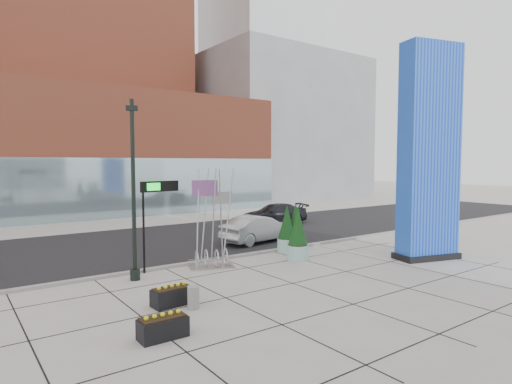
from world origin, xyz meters
TOP-DOWN VIEW (x-y plane):
  - ground at (0.00, 0.00)m, footprint 160.00×160.00m
  - street_asphalt at (0.00, 10.00)m, footprint 80.00×12.00m
  - curb_edge at (0.00, 4.00)m, footprint 80.00×0.30m
  - tower_podium at (1.00, 27.00)m, footprint 34.00×10.00m
  - tower_glass_front at (1.00, 22.20)m, footprint 34.00×0.60m
  - building_grey_parking at (26.00, 32.00)m, footprint 20.00×18.00m
  - building_pale_office at (36.00, 48.00)m, footprint 16.00×16.00m
  - blue_pylon at (9.00, -1.57)m, footprint 3.30×2.13m
  - lamp_post at (-3.69, 3.00)m, footprint 0.48×0.39m
  - public_art_sculpture at (-0.23, 3.00)m, footprint 2.14×1.55m
  - concrete_bollard at (-3.40, -1.32)m, footprint 0.37×0.37m
  - overhead_street_sign at (-2.35, 3.80)m, footprint 1.80×0.46m
  - round_planter_east at (4.60, 3.60)m, footprint 0.98×0.98m
  - round_planter_mid at (5.20, 3.60)m, footprint 1.01×1.01m
  - round_planter_west at (3.80, 1.86)m, footprint 1.02×1.02m
  - box_planter_north at (-3.80, -0.60)m, footprint 1.31×0.71m
  - box_planter_south at (-5.11, -2.86)m, footprint 1.26×0.64m
  - car_silver_mid at (4.94, 6.58)m, footprint 4.91×2.39m
  - car_dark_east at (10.43, 12.00)m, footprint 5.47×3.31m

SIDE VIEW (x-z plane):
  - ground at x=0.00m, z-range 0.00..0.00m
  - street_asphalt at x=0.00m, z-range 0.00..0.02m
  - curb_edge at x=0.00m, z-range 0.00..0.12m
  - box_planter_south at x=-5.11m, z-range -0.03..0.66m
  - box_planter_north at x=-3.80m, z-range -0.03..0.67m
  - concrete_bollard at x=-3.40m, z-range 0.00..0.73m
  - car_dark_east at x=10.43m, z-range 0.00..1.48m
  - car_silver_mid at x=4.94m, z-range 0.00..1.55m
  - public_art_sculpture at x=-0.23m, z-range -1.04..3.34m
  - round_planter_east at x=4.60m, z-range -0.07..2.39m
  - round_planter_mid at x=5.20m, z-range -0.07..2.45m
  - round_planter_west at x=3.80m, z-range -0.07..2.47m
  - tower_glass_front at x=1.00m, z-range 0.00..5.00m
  - lamp_post at x=-3.69m, z-range -0.64..6.40m
  - overhead_street_sign at x=-2.35m, z-range 1.37..5.20m
  - blue_pylon at x=9.00m, z-range -0.17..10.00m
  - tower_podium at x=1.00m, z-range 0.00..11.00m
  - building_grey_parking at x=26.00m, z-range 0.00..18.00m
  - building_pale_office at x=36.00m, z-range 0.00..55.00m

